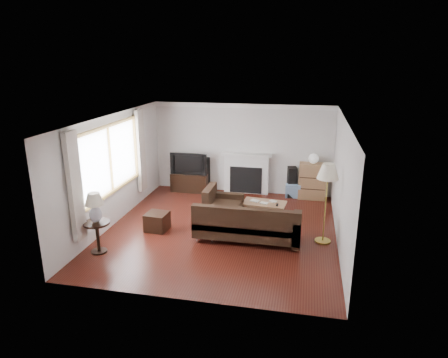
% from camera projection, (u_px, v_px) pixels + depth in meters
% --- Properties ---
extents(room, '(5.10, 5.60, 2.54)m').
position_uv_depth(room, '(221.00, 176.00, 8.57)').
color(room, '#491810').
rests_on(room, ground).
extents(window, '(0.12, 2.74, 1.54)m').
position_uv_depth(window, '(111.00, 159.00, 8.77)').
color(window, olive).
rests_on(window, room).
extents(curtain_near, '(0.10, 0.35, 2.10)m').
position_uv_depth(curtain_near, '(75.00, 187.00, 7.39)').
color(curtain_near, beige).
rests_on(curtain_near, room).
extents(curtain_far, '(0.10, 0.35, 2.10)m').
position_uv_depth(curtain_far, '(141.00, 151.00, 10.23)').
color(curtain_far, beige).
rests_on(curtain_far, room).
extents(fireplace, '(1.40, 0.26, 1.15)m').
position_uv_depth(fireplace, '(246.00, 173.00, 11.21)').
color(fireplace, white).
rests_on(fireplace, room).
extents(tv_stand, '(1.05, 0.47, 0.52)m').
position_uv_depth(tv_stand, '(190.00, 182.00, 11.47)').
color(tv_stand, black).
rests_on(tv_stand, ground).
extents(television, '(1.06, 0.14, 0.61)m').
position_uv_depth(television, '(190.00, 163.00, 11.30)').
color(television, black).
rests_on(television, tv_stand).
extents(speaker_left, '(0.30, 0.35, 0.97)m').
position_uv_depth(speaker_left, '(204.00, 175.00, 11.38)').
color(speaker_left, black).
rests_on(speaker_left, ground).
extents(speaker_right, '(0.28, 0.32, 0.85)m').
position_uv_depth(speaker_right, '(292.00, 182.00, 10.92)').
color(speaker_right, black).
rests_on(speaker_right, ground).
extents(bookshelf, '(0.72, 0.34, 0.99)m').
position_uv_depth(bookshelf, '(312.00, 181.00, 10.77)').
color(bookshelf, '#9D7048').
rests_on(bookshelf, ground).
extents(globe_lamp, '(0.26, 0.26, 0.26)m').
position_uv_depth(globe_lamp, '(314.00, 159.00, 10.59)').
color(globe_lamp, white).
rests_on(globe_lamp, bookshelf).
extents(sectional_sofa, '(2.40, 1.75, 0.77)m').
position_uv_depth(sectional_sofa, '(248.00, 222.00, 8.35)').
color(sectional_sofa, black).
rests_on(sectional_sofa, ground).
extents(coffee_table, '(1.06, 0.66, 0.39)m').
position_uv_depth(coffee_table, '(264.00, 210.00, 9.55)').
color(coffee_table, '#986C49').
rests_on(coffee_table, ground).
extents(footstool, '(0.50, 0.50, 0.39)m').
position_uv_depth(footstool, '(157.00, 221.00, 8.88)').
color(footstool, black).
rests_on(footstool, ground).
extents(floor_lamp, '(0.52, 0.52, 1.69)m').
position_uv_depth(floor_lamp, '(326.00, 204.00, 8.12)').
color(floor_lamp, gold).
rests_on(floor_lamp, ground).
extents(side_table, '(0.51, 0.51, 0.64)m').
position_uv_depth(side_table, '(98.00, 237.00, 7.83)').
color(side_table, black).
rests_on(side_table, ground).
extents(table_lamp, '(0.36, 0.36, 0.59)m').
position_uv_depth(table_lamp, '(95.00, 208.00, 7.65)').
color(table_lamp, silver).
rests_on(table_lamp, side_table).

